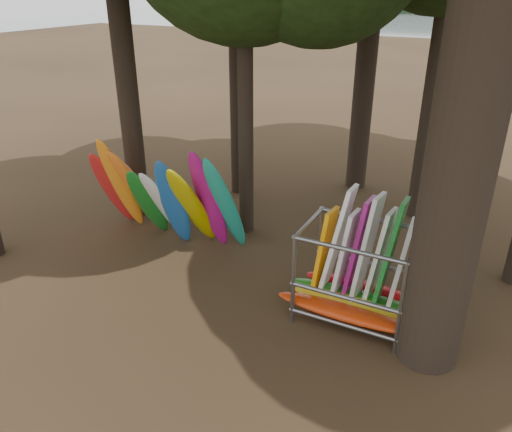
% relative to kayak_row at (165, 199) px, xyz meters
% --- Properties ---
extents(ground, '(120.00, 120.00, 0.00)m').
position_rel_kayak_row_xyz_m(ground, '(3.03, -1.48, -1.33)').
color(ground, '#47331E').
rests_on(ground, ground).
extents(lake, '(160.00, 160.00, 0.00)m').
position_rel_kayak_row_xyz_m(lake, '(3.03, 58.52, -1.33)').
color(lake, gray).
rests_on(lake, ground).
extents(far_shore, '(160.00, 4.00, 4.00)m').
position_rel_kayak_row_xyz_m(far_shore, '(3.03, 108.52, 0.67)').
color(far_shore, black).
rests_on(far_shore, ground).
extents(kayak_row, '(4.44, 2.08, 3.13)m').
position_rel_kayak_row_xyz_m(kayak_row, '(0.00, 0.00, 0.00)').
color(kayak_row, red).
rests_on(kayak_row, ground).
extents(storage_rack, '(3.04, 1.59, 2.84)m').
position_rel_kayak_row_xyz_m(storage_rack, '(5.49, -0.88, -0.36)').
color(storage_rack, slate).
rests_on(storage_rack, ground).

